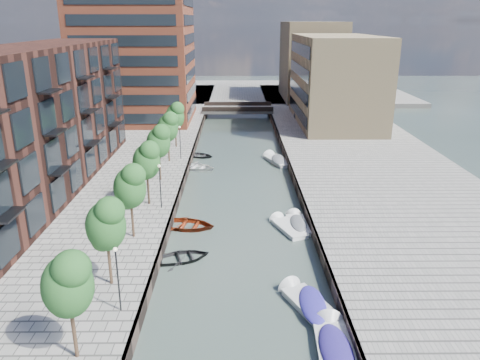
{
  "coord_description": "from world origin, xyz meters",
  "views": [
    {
      "loc": [
        -0.36,
        -15.75,
        17.24
      ],
      "look_at": [
        0.0,
        24.45,
        3.5
      ],
      "focal_mm": 35.0,
      "sensor_mm": 36.0,
      "label": 1
    }
  ],
  "objects_px": {
    "tree_0": "(67,282)",
    "motorboat_0": "(335,348)",
    "tree_4": "(158,141)",
    "sloop_1": "(183,260)",
    "tree_5": "(168,126)",
    "motorboat_1": "(297,223)",
    "motorboat_4": "(277,160)",
    "motorboat_2": "(286,227)",
    "sloop_3": "(196,169)",
    "tree_3": "(146,159)",
    "bridge": "(238,109)",
    "tree_6": "(175,115)",
    "sloop_2": "(187,228)",
    "car": "(301,116)",
    "tree_2": "(130,185)",
    "sloop_4": "(198,157)",
    "motorboat_3": "(308,304)",
    "tree_1": "(106,223)"
  },
  "relations": [
    {
      "from": "sloop_3",
      "to": "motorboat_4",
      "type": "distance_m",
      "value": 10.6
    },
    {
      "from": "tree_0",
      "to": "sloop_1",
      "type": "bearing_deg",
      "value": 71.22
    },
    {
      "from": "tree_2",
      "to": "tree_6",
      "type": "bearing_deg",
      "value": 90.0
    },
    {
      "from": "tree_6",
      "to": "bridge",
      "type": "bearing_deg",
      "value": 71.9
    },
    {
      "from": "motorboat_0",
      "to": "motorboat_4",
      "type": "distance_m",
      "value": 36.45
    },
    {
      "from": "tree_1",
      "to": "tree_5",
      "type": "height_order",
      "value": "same"
    },
    {
      "from": "motorboat_1",
      "to": "motorboat_4",
      "type": "bearing_deg",
      "value": 90.6
    },
    {
      "from": "bridge",
      "to": "tree_5",
      "type": "height_order",
      "value": "tree_5"
    },
    {
      "from": "tree_6",
      "to": "motorboat_1",
      "type": "xyz_separation_m",
      "value": [
        13.57,
        -23.79,
        -5.13
      ]
    },
    {
      "from": "motorboat_0",
      "to": "car",
      "type": "bearing_deg",
      "value": 84.2
    },
    {
      "from": "tree_1",
      "to": "sloop_2",
      "type": "bearing_deg",
      "value": 70.69
    },
    {
      "from": "bridge",
      "to": "motorboat_0",
      "type": "xyz_separation_m",
      "value": [
        5.02,
        -66.56,
        -1.16
      ]
    },
    {
      "from": "bridge",
      "to": "sloop_2",
      "type": "bearing_deg",
      "value": -95.38
    },
    {
      "from": "tree_5",
      "to": "sloop_1",
      "type": "relative_size",
      "value": 1.41
    },
    {
      "from": "bridge",
      "to": "sloop_2",
      "type": "relative_size",
      "value": 2.57
    },
    {
      "from": "tree_1",
      "to": "sloop_3",
      "type": "relative_size",
      "value": 1.21
    },
    {
      "from": "motorboat_2",
      "to": "tree_1",
      "type": "bearing_deg",
      "value": -139.58
    },
    {
      "from": "sloop_2",
      "to": "tree_5",
      "type": "bearing_deg",
      "value": 24.01
    },
    {
      "from": "tree_4",
      "to": "motorboat_1",
      "type": "height_order",
      "value": "tree_4"
    },
    {
      "from": "tree_0",
      "to": "tree_4",
      "type": "bearing_deg",
      "value": 90.0
    },
    {
      "from": "tree_0",
      "to": "motorboat_0",
      "type": "height_order",
      "value": "tree_0"
    },
    {
      "from": "tree_1",
      "to": "motorboat_1",
      "type": "xyz_separation_m",
      "value": [
        13.57,
        11.21,
        -5.13
      ]
    },
    {
      "from": "tree_0",
      "to": "motorboat_2",
      "type": "distance_m",
      "value": 22.26
    },
    {
      "from": "sloop_2",
      "to": "motorboat_0",
      "type": "distance_m",
      "value": 19.01
    },
    {
      "from": "car",
      "to": "motorboat_2",
      "type": "bearing_deg",
      "value": -118.48
    },
    {
      "from": "tree_6",
      "to": "sloop_3",
      "type": "height_order",
      "value": "tree_6"
    },
    {
      "from": "tree_3",
      "to": "motorboat_4",
      "type": "relative_size",
      "value": 1.04
    },
    {
      "from": "tree_4",
      "to": "tree_5",
      "type": "height_order",
      "value": "same"
    },
    {
      "from": "tree_3",
      "to": "sloop_4",
      "type": "bearing_deg",
      "value": 80.9
    },
    {
      "from": "sloop_3",
      "to": "tree_0",
      "type": "bearing_deg",
      "value": -164.14
    },
    {
      "from": "sloop_1",
      "to": "motorboat_2",
      "type": "relative_size",
      "value": 0.89
    },
    {
      "from": "tree_4",
      "to": "sloop_1",
      "type": "relative_size",
      "value": 1.41
    },
    {
      "from": "tree_5",
      "to": "motorboat_1",
      "type": "height_order",
      "value": "tree_5"
    },
    {
      "from": "bridge",
      "to": "sloop_3",
      "type": "relative_size",
      "value": 2.64
    },
    {
      "from": "sloop_1",
      "to": "motorboat_0",
      "type": "height_order",
      "value": "motorboat_0"
    },
    {
      "from": "sloop_1",
      "to": "sloop_3",
      "type": "relative_size",
      "value": 0.85
    },
    {
      "from": "tree_6",
      "to": "motorboat_1",
      "type": "relative_size",
      "value": 1.31
    },
    {
      "from": "tree_0",
      "to": "tree_4",
      "type": "height_order",
      "value": "same"
    },
    {
      "from": "sloop_3",
      "to": "motorboat_0",
      "type": "xyz_separation_m",
      "value": [
        10.32,
        -33.44,
        0.23
      ]
    },
    {
      "from": "sloop_4",
      "to": "motorboat_3",
      "type": "bearing_deg",
      "value": -142.2
    },
    {
      "from": "tree_6",
      "to": "sloop_1",
      "type": "height_order",
      "value": "tree_6"
    },
    {
      "from": "car",
      "to": "sloop_1",
      "type": "bearing_deg",
      "value": -126.92
    },
    {
      "from": "motorboat_1",
      "to": "tree_3",
      "type": "bearing_deg",
      "value": 168.38
    },
    {
      "from": "tree_0",
      "to": "motorboat_2",
      "type": "bearing_deg",
      "value": 54.68
    },
    {
      "from": "tree_2",
      "to": "sloop_4",
      "type": "distance_m",
      "value": 27.05
    },
    {
      "from": "motorboat_0",
      "to": "tree_3",
      "type": "bearing_deg",
      "value": 124.65
    },
    {
      "from": "tree_1",
      "to": "tree_0",
      "type": "bearing_deg",
      "value": -90.0
    },
    {
      "from": "tree_3",
      "to": "sloop_1",
      "type": "xyz_separation_m",
      "value": [
        4.06,
        -9.06,
        -5.31
      ]
    },
    {
      "from": "sloop_2",
      "to": "motorboat_2",
      "type": "distance_m",
      "value": 8.74
    },
    {
      "from": "tree_2",
      "to": "motorboat_4",
      "type": "relative_size",
      "value": 1.04
    }
  ]
}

